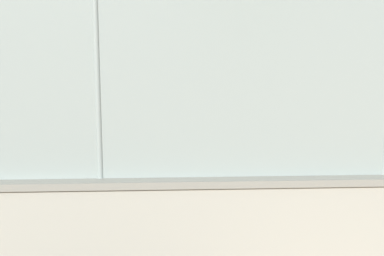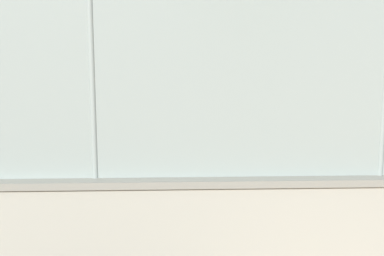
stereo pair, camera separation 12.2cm
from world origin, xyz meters
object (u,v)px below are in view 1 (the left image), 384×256
player_crossing_court (342,152)px  player_baseline_waiting (197,151)px  player_near_wall_returning (142,101)px  sports_ball (378,224)px

player_crossing_court → player_baseline_waiting: (2.98, -0.11, 0.01)m
player_near_wall_returning → player_baseline_waiting: bearing=100.1°
player_baseline_waiting → sports_ball: (-3.07, 1.91, -0.90)m
player_crossing_court → sports_ball: (-0.09, 1.80, -0.89)m
player_crossing_court → player_baseline_waiting: bearing=-2.2°
player_near_wall_returning → sports_ball: bearing=112.3°
player_crossing_court → sports_ball: 2.01m
sports_ball → player_crossing_court: bearing=-87.0°
player_near_wall_returning → sports_ball: player_near_wall_returning is taller
player_baseline_waiting → player_near_wall_returning: bearing=-79.9°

